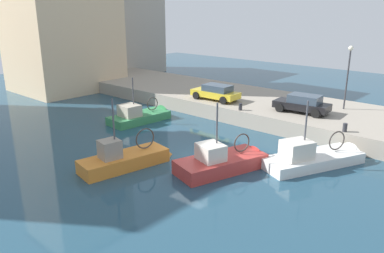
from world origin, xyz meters
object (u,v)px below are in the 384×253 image
at_px(fishing_boat_orange, 129,164).
at_px(mooring_bollard_mid, 345,128).
at_px(quay_streetlamp, 349,67).
at_px(mooring_bollard_north, 240,107).
at_px(parked_car_yellow, 216,92).
at_px(fishing_boat_green, 143,119).
at_px(fishing_boat_red, 226,167).
at_px(fishing_boat_white, 317,162).
at_px(parked_car_black, 303,103).

height_order(fishing_boat_orange, mooring_bollard_mid, fishing_boat_orange).
xyz_separation_m(fishing_boat_orange, quay_streetlamp, (16.50, -5.97, 4.33)).
bearing_deg(mooring_bollard_north, parked_car_yellow, 68.08).
height_order(parked_car_yellow, mooring_bollard_mid, parked_car_yellow).
relative_size(fishing_boat_green, quay_streetlamp, 1.21).
xyz_separation_m(parked_car_yellow, mooring_bollard_mid, (-1.40, -11.49, -0.41)).
height_order(fishing_boat_red, fishing_boat_white, fishing_boat_red).
bearing_deg(fishing_boat_white, quay_streetlamp, 12.64).
relative_size(fishing_boat_green, fishing_boat_orange, 0.96).
bearing_deg(fishing_boat_white, fishing_boat_orange, 133.03).
distance_m(fishing_boat_orange, mooring_bollard_mid, 13.66).
bearing_deg(parked_car_black, mooring_bollard_mid, -121.10).
xyz_separation_m(fishing_boat_white, fishing_boat_green, (-0.77, 14.36, -0.01)).
distance_m(fishing_boat_white, fishing_boat_green, 14.38).
relative_size(fishing_boat_red, mooring_bollard_mid, 11.36).
bearing_deg(fishing_boat_white, parked_car_yellow, 67.02).
relative_size(fishing_boat_red, fishing_boat_white, 0.89).
height_order(fishing_boat_white, parked_car_yellow, fishing_boat_white).
bearing_deg(fishing_boat_green, mooring_bollard_north, -57.51).
relative_size(parked_car_black, quay_streetlamp, 0.86).
bearing_deg(fishing_boat_red, quay_streetlamp, -6.64).
xyz_separation_m(fishing_boat_red, fishing_boat_green, (3.33, 10.80, 0.02)).
height_order(fishing_boat_orange, parked_car_yellow, fishing_boat_orange).
height_order(parked_car_black, mooring_bollard_mid, parked_car_black).
relative_size(parked_car_black, mooring_bollard_mid, 7.57).
distance_m(fishing_boat_orange, parked_car_black, 14.06).
bearing_deg(mooring_bollard_mid, quay_streetlamp, 21.36).
bearing_deg(fishing_boat_orange, mooring_bollard_north, -0.92).
xyz_separation_m(fishing_boat_white, parked_car_yellow, (4.79, 11.31, 1.74)).
xyz_separation_m(fishing_boat_white, mooring_bollard_mid, (3.39, -0.18, 1.33)).
bearing_deg(fishing_boat_red, mooring_bollard_north, 29.63).
distance_m(parked_car_yellow, mooring_bollard_north, 3.78).
relative_size(parked_car_black, mooring_bollard_north, 7.57).
distance_m(parked_car_yellow, quay_streetlamp, 10.52).
xyz_separation_m(fishing_boat_red, quay_streetlamp, (13.14, -1.53, 4.33)).
relative_size(fishing_boat_red, parked_car_black, 1.50).
xyz_separation_m(fishing_boat_green, mooring_bollard_north, (4.16, -6.54, 1.34)).
height_order(mooring_bollard_north, quay_streetlamp, quay_streetlamp).
bearing_deg(mooring_bollard_north, mooring_bollard_mid, -90.00).
relative_size(fishing_boat_orange, mooring_bollard_north, 11.07).
distance_m(parked_car_black, mooring_bollard_mid, 4.85).
distance_m(fishing_boat_orange, parked_car_yellow, 12.82).
height_order(fishing_boat_white, fishing_boat_green, fishing_boat_white).
relative_size(fishing_boat_white, parked_car_black, 1.69).
relative_size(fishing_boat_red, fishing_boat_green, 1.07).
bearing_deg(fishing_boat_green, mooring_bollard_mid, -74.02).
bearing_deg(parked_car_black, fishing_boat_green, 122.65).
distance_m(fishing_boat_white, fishing_boat_orange, 10.94).
height_order(fishing_boat_green, parked_car_yellow, fishing_boat_green).
relative_size(fishing_boat_green, parked_car_black, 1.41).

